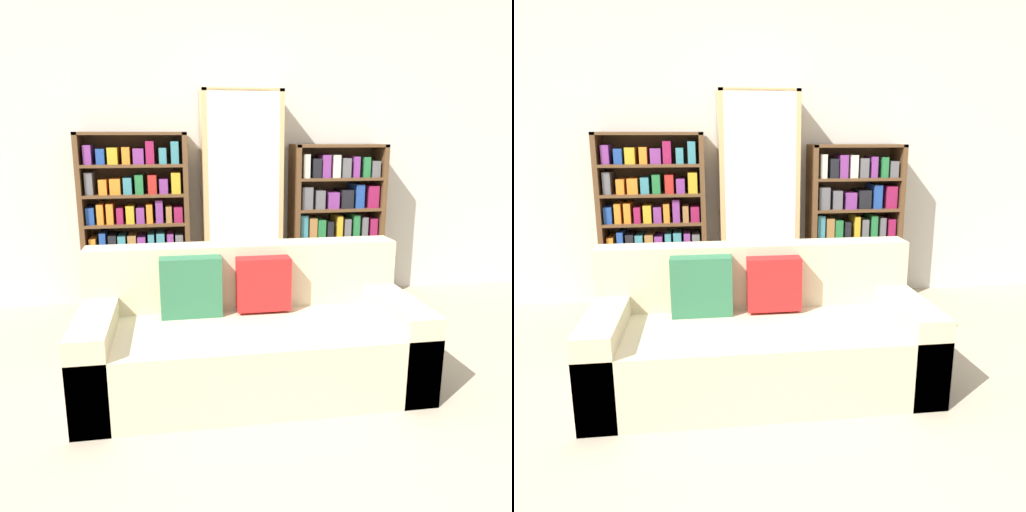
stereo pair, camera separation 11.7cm
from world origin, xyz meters
The scene contains 7 objects.
ground_plane centered at (0.00, 0.00, 0.00)m, with size 16.00×16.00×0.00m, color tan.
wall_back centered at (0.00, 2.32, 1.35)m, with size 6.52×0.06×2.70m.
couch centered at (-0.19, 0.63, 0.28)m, with size 1.93×0.86×0.79m.
bookshelf_left centered at (-0.91, 2.12, 0.70)m, with size 0.87×0.32×1.48m.
display_cabinet centered at (-0.03, 2.10, 0.89)m, with size 0.66×0.36×1.81m.
bookshelf_right centered at (0.82, 2.12, 0.67)m, with size 0.81×0.32×1.38m.
wine_bottle centered at (0.54, 1.25, 0.15)m, with size 0.08×0.08×0.37m.
Camera 1 is at (-0.60, -2.11, 1.45)m, focal length 35.00 mm.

